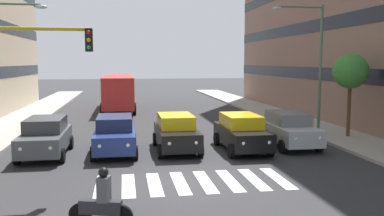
{
  "coord_description": "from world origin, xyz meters",
  "views": [
    {
      "loc": [
        2.35,
        13.93,
        4.24
      ],
      "look_at": [
        -0.48,
        -3.04,
        2.3
      ],
      "focal_mm": 38.44,
      "sensor_mm": 36.0,
      "label": 1
    }
  ],
  "objects_px": {
    "car_4": "(46,137)",
    "motorcycle_with_rider": "(102,202)",
    "car_0": "(288,129)",
    "car_1": "(242,132)",
    "bus_behind_traffic": "(119,89)",
    "car_3": "(115,134)",
    "street_tree_1": "(350,72)",
    "street_lamp_left": "(313,56)",
    "car_2": "(176,132)"
  },
  "relations": [
    {
      "from": "car_4",
      "to": "motorcycle_with_rider",
      "type": "height_order",
      "value": "car_4"
    },
    {
      "from": "car_0",
      "to": "car_4",
      "type": "height_order",
      "value": "same"
    },
    {
      "from": "car_1",
      "to": "bus_behind_traffic",
      "type": "distance_m",
      "value": 18.82
    },
    {
      "from": "car_0",
      "to": "car_3",
      "type": "xyz_separation_m",
      "value": [
        8.58,
        0.14,
        0.0
      ]
    },
    {
      "from": "motorcycle_with_rider",
      "to": "car_0",
      "type": "bearing_deg",
      "value": -134.62
    },
    {
      "from": "car_0",
      "to": "car_4",
      "type": "xyz_separation_m",
      "value": [
        11.65,
        0.22,
        0.0
      ]
    },
    {
      "from": "car_0",
      "to": "street_tree_1",
      "type": "distance_m",
      "value": 5.12
    },
    {
      "from": "street_lamp_left",
      "to": "street_tree_1",
      "type": "bearing_deg",
      "value": 150.02
    },
    {
      "from": "car_2",
      "to": "motorcycle_with_rider",
      "type": "xyz_separation_m",
      "value": [
        3.05,
        8.77,
        -0.24
      ]
    },
    {
      "from": "car_1",
      "to": "motorcycle_with_rider",
      "type": "bearing_deg",
      "value": 53.54
    },
    {
      "from": "bus_behind_traffic",
      "to": "motorcycle_with_rider",
      "type": "height_order",
      "value": "bus_behind_traffic"
    },
    {
      "from": "street_tree_1",
      "to": "street_lamp_left",
      "type": "bearing_deg",
      "value": -29.98
    },
    {
      "from": "street_lamp_left",
      "to": "bus_behind_traffic",
      "type": "bearing_deg",
      "value": -53.83
    },
    {
      "from": "car_2",
      "to": "bus_behind_traffic",
      "type": "height_order",
      "value": "bus_behind_traffic"
    },
    {
      "from": "car_1",
      "to": "street_lamp_left",
      "type": "distance_m",
      "value": 6.8
    },
    {
      "from": "car_1",
      "to": "street_lamp_left",
      "type": "xyz_separation_m",
      "value": [
        -4.91,
        -2.91,
        3.68
      ]
    },
    {
      "from": "street_lamp_left",
      "to": "car_0",
      "type": "bearing_deg",
      "value": 45.71
    },
    {
      "from": "car_0",
      "to": "bus_behind_traffic",
      "type": "distance_m",
      "value": 19.31
    },
    {
      "from": "motorcycle_with_rider",
      "to": "car_2",
      "type": "bearing_deg",
      "value": -109.16
    },
    {
      "from": "street_lamp_left",
      "to": "car_1",
      "type": "bearing_deg",
      "value": 30.67
    },
    {
      "from": "car_0",
      "to": "car_1",
      "type": "xyz_separation_m",
      "value": [
        2.59,
        0.54,
        0.0
      ]
    },
    {
      "from": "car_0",
      "to": "motorcycle_with_rider",
      "type": "bearing_deg",
      "value": 45.38
    },
    {
      "from": "car_0",
      "to": "street_lamp_left",
      "type": "relative_size",
      "value": 0.61
    },
    {
      "from": "car_3",
      "to": "street_lamp_left",
      "type": "xyz_separation_m",
      "value": [
        -10.9,
        -2.51,
        3.68
      ]
    },
    {
      "from": "car_0",
      "to": "street_lamp_left",
      "type": "distance_m",
      "value": 4.96
    },
    {
      "from": "car_2",
      "to": "street_lamp_left",
      "type": "height_order",
      "value": "street_lamp_left"
    },
    {
      "from": "car_0",
      "to": "street_lamp_left",
      "type": "bearing_deg",
      "value": -134.29
    },
    {
      "from": "car_4",
      "to": "street_lamp_left",
      "type": "xyz_separation_m",
      "value": [
        -13.96,
        -2.59,
        3.68
      ]
    },
    {
      "from": "car_3",
      "to": "street_lamp_left",
      "type": "bearing_deg",
      "value": -167.01
    },
    {
      "from": "car_3",
      "to": "street_tree_1",
      "type": "xyz_separation_m",
      "value": [
        -12.63,
        -1.51,
        2.82
      ]
    },
    {
      "from": "car_2",
      "to": "car_4",
      "type": "distance_m",
      "value": 5.95
    },
    {
      "from": "car_1",
      "to": "car_2",
      "type": "xyz_separation_m",
      "value": [
        3.1,
        -0.45,
        0.0
      ]
    },
    {
      "from": "car_2",
      "to": "bus_behind_traffic",
      "type": "xyz_separation_m",
      "value": [
        2.88,
        -17.37,
        0.97
      ]
    },
    {
      "from": "bus_behind_traffic",
      "to": "street_lamp_left",
      "type": "distance_m",
      "value": 18.66
    },
    {
      "from": "car_0",
      "to": "street_lamp_left",
      "type": "xyz_separation_m",
      "value": [
        -2.32,
        -2.38,
        3.68
      ]
    },
    {
      "from": "car_1",
      "to": "car_3",
      "type": "relative_size",
      "value": 1.0
    },
    {
      "from": "bus_behind_traffic",
      "to": "car_1",
      "type": "bearing_deg",
      "value": 108.57
    },
    {
      "from": "car_0",
      "to": "motorcycle_with_rider",
      "type": "distance_m",
      "value": 12.45
    },
    {
      "from": "car_1",
      "to": "bus_behind_traffic",
      "type": "relative_size",
      "value": 0.42
    },
    {
      "from": "car_4",
      "to": "street_tree_1",
      "type": "bearing_deg",
      "value": -174.21
    },
    {
      "from": "car_4",
      "to": "motorcycle_with_rider",
      "type": "xyz_separation_m",
      "value": [
        -2.9,
        8.64,
        -0.24
      ]
    },
    {
      "from": "car_0",
      "to": "bus_behind_traffic",
      "type": "bearing_deg",
      "value": -63.59
    },
    {
      "from": "street_lamp_left",
      "to": "motorcycle_with_rider",
      "type": "bearing_deg",
      "value": 45.45
    },
    {
      "from": "car_2",
      "to": "car_3",
      "type": "relative_size",
      "value": 1.0
    },
    {
      "from": "car_1",
      "to": "street_tree_1",
      "type": "distance_m",
      "value": 7.47
    },
    {
      "from": "street_tree_1",
      "to": "car_4",
      "type": "bearing_deg",
      "value": 5.79
    },
    {
      "from": "bus_behind_traffic",
      "to": "street_lamp_left",
      "type": "bearing_deg",
      "value": 126.17
    },
    {
      "from": "car_3",
      "to": "car_4",
      "type": "xyz_separation_m",
      "value": [
        3.07,
        0.08,
        0.0
      ]
    },
    {
      "from": "car_2",
      "to": "street_tree_1",
      "type": "relative_size",
      "value": 0.98
    },
    {
      "from": "car_1",
      "to": "car_3",
      "type": "height_order",
      "value": "same"
    }
  ]
}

